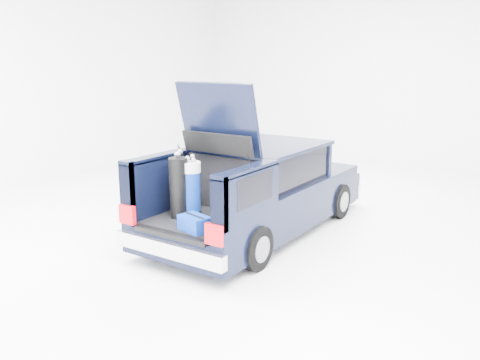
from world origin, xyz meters
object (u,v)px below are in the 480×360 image
Objects in this scene: red_suitcase at (242,203)px; car at (260,191)px; blue_duffel at (195,223)px; black_golf_bag at (179,188)px; blue_golf_bag at (191,189)px.

car is at bearing 101.50° from red_suitcase.
black_golf_bag is at bearing 162.66° from blue_duffel.
red_suitcase reaches higher than blue_duffel.
blue_duffel is at bearing -66.81° from blue_golf_bag.
car reaches higher than blue_golf_bag.
car is at bearing 68.72° from black_golf_bag.
car is 4.86× the size of black_golf_bag.
black_golf_bag is at bearing -158.11° from blue_golf_bag.
car reaches higher than blue_duffel.
red_suitcase is at bearing 1.59° from blue_golf_bag.
blue_golf_bag reaches higher than red_suitcase.
blue_golf_bag is 0.67m from blue_duffel.
blue_golf_bag reaches higher than blue_duffel.
blue_golf_bag is (-0.68, -0.26, 0.15)m from red_suitcase.
car is 2.02m from blue_duffel.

